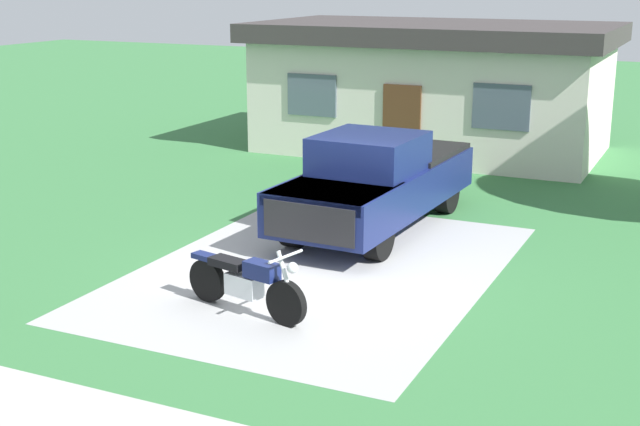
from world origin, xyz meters
name	(u,v)px	position (x,y,z in m)	size (l,w,h in m)	color
ground_plane	(320,270)	(0.00, 0.00, 0.00)	(80.00, 80.00, 0.00)	#346E3C
driveway_pad	(320,269)	(0.00, 0.00, 0.00)	(5.55, 7.83, 0.01)	#9F9F9F
motorcycle	(246,282)	(-0.15, -2.21, 0.47)	(2.18, 0.85, 1.09)	black
pickup_truck	(378,179)	(-0.07, 2.80, 0.95)	(2.23, 5.70, 1.90)	black
neighbor_house	(433,86)	(-1.55, 10.73, 1.79)	(9.60, 5.60, 3.50)	beige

